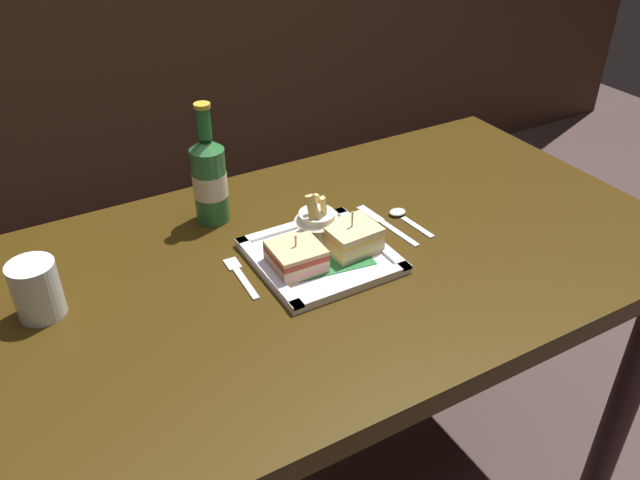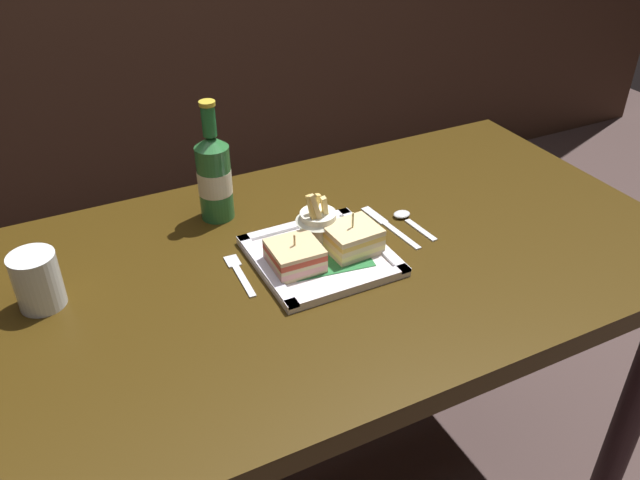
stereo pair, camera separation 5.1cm
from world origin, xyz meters
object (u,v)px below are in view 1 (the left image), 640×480
(beer_bottle, at_px, (210,178))
(spoon, at_px, (402,216))
(square_plate, at_px, (321,256))
(sandwich_half_right, at_px, (352,238))
(knife, at_px, (384,223))
(fork, at_px, (240,275))
(sandwich_half_left, at_px, (296,257))
(dining_table, at_px, (319,299))
(fries_cup, at_px, (317,221))
(water_glass, at_px, (37,292))

(beer_bottle, xyz_separation_m, spoon, (0.33, -0.18, -0.09))
(spoon, bearing_deg, square_plate, -168.17)
(sandwich_half_right, bearing_deg, knife, 26.03)
(beer_bottle, xyz_separation_m, fork, (-0.03, -0.20, -0.09))
(beer_bottle, bearing_deg, sandwich_half_left, -76.10)
(sandwich_half_right, bearing_deg, dining_table, 163.10)
(dining_table, bearing_deg, fork, 172.05)
(dining_table, xyz_separation_m, spoon, (0.21, 0.04, 0.10))
(sandwich_half_left, bearing_deg, fries_cup, 37.45)
(dining_table, distance_m, water_glass, 0.49)
(fork, bearing_deg, knife, 2.90)
(water_glass, xyz_separation_m, fork, (0.32, -0.06, -0.04))
(dining_table, height_order, spoon, spoon)
(fries_cup, bearing_deg, sandwich_half_right, -54.07)
(sandwich_half_left, distance_m, sandwich_half_right, 0.11)
(water_glass, distance_m, knife, 0.64)
(fries_cup, relative_size, water_glass, 1.12)
(sandwich_half_right, bearing_deg, beer_bottle, 125.90)
(square_plate, bearing_deg, beer_bottle, 117.10)
(beer_bottle, height_order, water_glass, beer_bottle)
(dining_table, xyz_separation_m, sandwich_half_left, (-0.06, -0.02, 0.13))
(water_glass, bearing_deg, dining_table, -10.34)
(knife, bearing_deg, dining_table, -167.80)
(fries_cup, relative_size, knife, 0.61)
(sandwich_half_right, relative_size, beer_bottle, 0.40)
(dining_table, distance_m, fries_cup, 0.16)
(fries_cup, bearing_deg, fork, -173.76)
(square_plate, bearing_deg, sandwich_half_left, -168.00)
(sandwich_half_left, xyz_separation_m, sandwich_half_right, (0.11, 0.00, 0.00))
(fries_cup, relative_size, beer_bottle, 0.44)
(knife, distance_m, spoon, 0.04)
(square_plate, bearing_deg, dining_table, 100.93)
(dining_table, relative_size, fork, 10.49)
(dining_table, bearing_deg, sandwich_half_right, -16.90)
(fork, bearing_deg, square_plate, -9.98)
(water_glass, distance_m, fork, 0.33)
(square_plate, xyz_separation_m, spoon, (0.21, 0.04, -0.00))
(beer_bottle, relative_size, water_glass, 2.51)
(water_glass, xyz_separation_m, spoon, (0.68, -0.05, -0.04))
(sandwich_half_right, height_order, fork, sandwich_half_right)
(knife, bearing_deg, water_glass, 175.65)
(square_plate, height_order, knife, square_plate)
(sandwich_half_left, relative_size, beer_bottle, 0.37)
(sandwich_half_right, bearing_deg, water_glass, 168.91)
(fries_cup, distance_m, knife, 0.16)
(square_plate, distance_m, fork, 0.15)
(sandwich_half_right, relative_size, water_glass, 0.99)
(knife, bearing_deg, square_plate, -165.94)
(beer_bottle, distance_m, fork, 0.22)
(knife, bearing_deg, fries_cup, 179.26)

